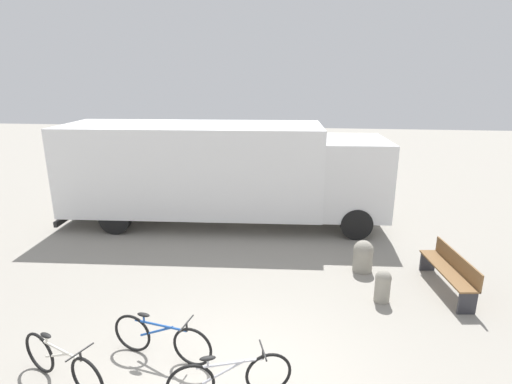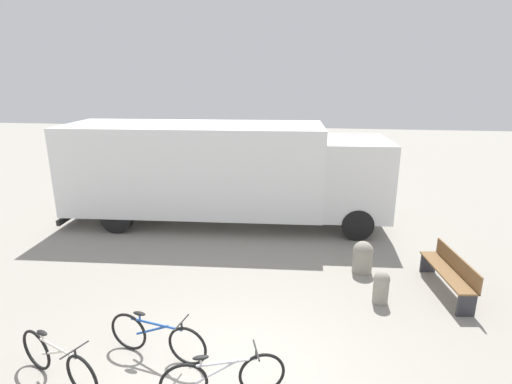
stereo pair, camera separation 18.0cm
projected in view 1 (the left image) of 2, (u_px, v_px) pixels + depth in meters
The scene contains 7 objects.
delivery_truck at pixel (220, 169), 11.85m from camera, with size 9.57×3.05×2.97m.
park_bench at pixel (450, 269), 8.24m from camera, with size 0.63×1.89×0.82m.
bicycle_near at pixel (62, 364), 5.72m from camera, with size 1.61×0.75×0.75m.
bicycle_middle at pixel (161, 339), 6.26m from camera, with size 1.71×0.51×0.75m.
bicycle_far at pixel (230, 378), 5.45m from camera, with size 1.66×0.65×0.75m.
bollard_near_bench at pixel (383, 285), 7.86m from camera, with size 0.32×0.32×0.67m.
bollard_far_bench at pixel (363, 255), 9.10m from camera, with size 0.46×0.46×0.74m.
Camera 1 is at (0.89, -4.58, 4.33)m, focal length 28.00 mm.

